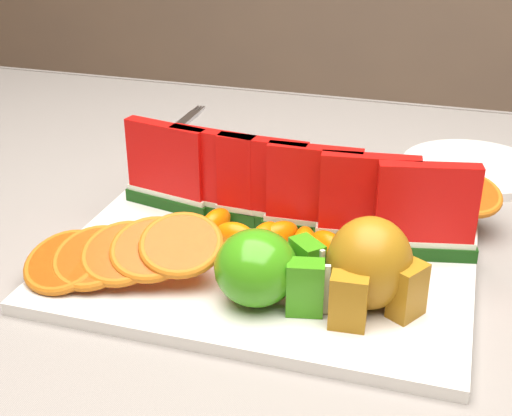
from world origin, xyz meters
TOP-DOWN VIEW (x-y plane):
  - table at (0.00, 0.00)m, footprint 1.40×0.90m
  - tablecloth at (0.00, 0.00)m, footprint 1.53×1.03m
  - platter at (0.01, -0.04)m, footprint 0.40×0.30m
  - apple_cluster at (0.03, -0.12)m, footprint 0.11×0.09m
  - pear_cluster at (0.12, -0.10)m, footprint 0.10×0.10m
  - side_plate at (0.20, 0.26)m, footprint 0.19×0.19m
  - fork at (-0.23, 0.29)m, footprint 0.02×0.20m
  - watermelon_row at (0.01, 0.01)m, footprint 0.39×0.07m
  - orange_fan_front at (-0.11, -0.12)m, footprint 0.20×0.13m
  - orange_fan_back at (0.05, 0.09)m, footprint 0.38×0.10m
  - tangerine_segments at (-0.00, -0.03)m, footprint 0.18×0.06m

SIDE VIEW (x-z plane):
  - table at x=0.00m, z-range 0.28..1.03m
  - tablecloth at x=0.00m, z-range 0.62..0.82m
  - fork at x=-0.23m, z-range 0.76..0.76m
  - side_plate at x=0.20m, z-range 0.76..0.77m
  - platter at x=0.01m, z-range 0.76..0.77m
  - tangerine_segments at x=0.00m, z-range 0.77..0.80m
  - orange_fan_back at x=0.05m, z-range 0.77..0.82m
  - orange_fan_front at x=-0.11m, z-range 0.77..0.82m
  - apple_cluster at x=0.03m, z-range 0.77..0.84m
  - pear_cluster at x=0.12m, z-range 0.77..0.85m
  - watermelon_row at x=0.01m, z-range 0.77..0.87m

